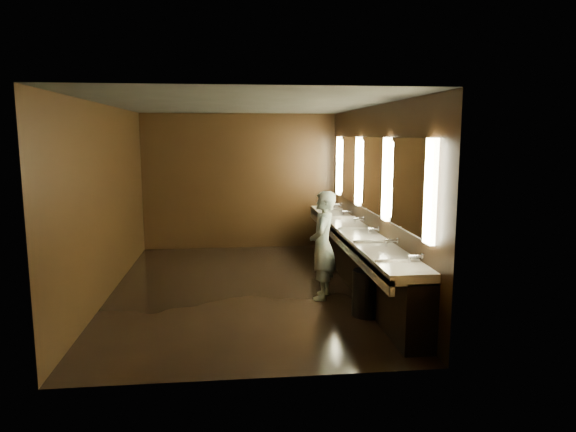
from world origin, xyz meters
name	(u,v)px	position (x,y,z in m)	size (l,w,h in m)	color
floor	(244,289)	(0.00, 0.00, 0.00)	(6.00, 6.00, 0.00)	black
ceiling	(242,105)	(0.00, 0.00, 2.80)	(4.00, 6.00, 0.02)	#2D2D2B
wall_back	(240,182)	(0.00, 3.00, 1.40)	(4.00, 0.02, 2.80)	black
wall_front	(251,238)	(0.00, -3.00, 1.40)	(4.00, 0.02, 2.80)	black
wall_left	(107,201)	(-2.00, 0.00, 1.40)	(0.02, 6.00, 2.80)	black
wall_right	(372,197)	(2.00, 0.00, 1.40)	(0.02, 6.00, 2.80)	black
sink_counter	(358,255)	(1.79, 0.00, 0.50)	(0.55, 5.40, 1.01)	black
mirror_band	(372,175)	(1.98, 0.00, 1.75)	(0.06, 5.03, 1.15)	#FFF5B8
person	(323,245)	(1.12, -0.57, 0.78)	(0.57, 0.38, 1.57)	#98D0E3
trash_bin	(367,293)	(1.58, -1.37, 0.31)	(0.39, 0.39, 0.61)	black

